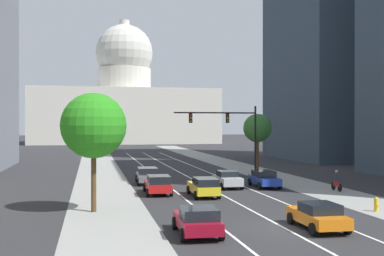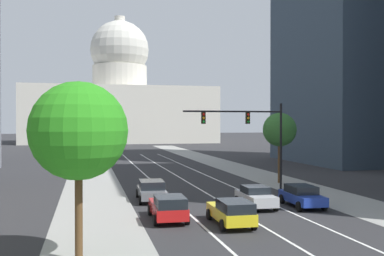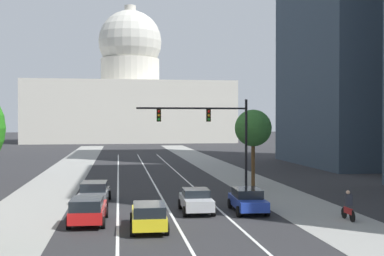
{
  "view_description": "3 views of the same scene",
  "coord_description": "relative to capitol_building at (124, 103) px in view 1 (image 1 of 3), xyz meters",
  "views": [
    {
      "loc": [
        -9.95,
        -23.87,
        5.43
      ],
      "look_at": [
        -0.81,
        19.66,
        5.14
      ],
      "focal_mm": 45.21,
      "sensor_mm": 36.0,
      "label": 1
    },
    {
      "loc": [
        -9.43,
        -12.57,
        5.72
      ],
      "look_at": [
        1.26,
        33.76,
        5.17
      ],
      "focal_mm": 42.67,
      "sensor_mm": 36.0,
      "label": 2
    },
    {
      "loc": [
        -3.15,
        -14.46,
        5.7
      ],
      "look_at": [
        2.81,
        26.15,
        5.11
      ],
      "focal_mm": 46.89,
      "sensor_mm": 36.0,
      "label": 3
    }
  ],
  "objects": [
    {
      "name": "lane_stripe_center",
      "position": [
        0.0,
        -97.4,
        -11.88
      ],
      "size": [
        0.16,
        90.0,
        0.01
      ],
      "primitive_type": "cube",
      "color": "white",
      "rests_on": "ground"
    },
    {
      "name": "car_yellow",
      "position": [
        -1.61,
        -110.89,
        -11.1
      ],
      "size": [
        2.02,
        4.45,
        1.49
      ],
      "rotation": [
        0.0,
        0.0,
        1.55
      ],
      "color": "yellow",
      "rests_on": "ground"
    },
    {
      "name": "traffic_signal_mast",
      "position": [
        4.08,
        -98.79,
        -6.69
      ],
      "size": [
        8.65,
        0.39,
        7.36
      ],
      "color": "black",
      "rests_on": "ground"
    },
    {
      "name": "lane_stripe_right",
      "position": [
        3.21,
        -97.4,
        -11.88
      ],
      "size": [
        0.16,
        90.0,
        0.01
      ],
      "primitive_type": "cube",
      "color": "white",
      "rests_on": "ground"
    },
    {
      "name": "street_tree_near_left",
      "position": [
        -9.77,
        -115.6,
        -6.52
      ],
      "size": [
        4.09,
        4.09,
        7.44
      ],
      "color": "#51381E",
      "rests_on": "ground"
    },
    {
      "name": "capitol_building",
      "position": [
        0.0,
        0.0,
        0.0
      ],
      "size": [
        53.74,
        25.85,
        36.84
      ],
      "color": "beige",
      "rests_on": "ground"
    },
    {
      "name": "ground_plane",
      "position": [
        0.0,
        -82.4,
        -11.89
      ],
      "size": [
        400.0,
        400.0,
        0.0
      ],
      "primitive_type": "plane",
      "color": "#2B2B2D"
    },
    {
      "name": "fire_hydrant",
      "position": [
        7.54,
        -119.11,
        -11.42
      ],
      "size": [
        0.26,
        0.35,
        0.91
      ],
      "color": "yellow",
      "rests_on": "ground"
    },
    {
      "name": "cyclist",
      "position": [
        9.84,
        -109.92,
        -11.04
      ],
      "size": [
        0.36,
        1.7,
        1.72
      ],
      "rotation": [
        0.0,
        0.0,
        1.57
      ],
      "color": "black",
      "rests_on": "ground"
    },
    {
      "name": "car_gray",
      "position": [
        -4.82,
        -101.78,
        -11.11
      ],
      "size": [
        2.22,
        4.58,
        1.49
      ],
      "rotation": [
        0.0,
        0.0,
        1.53
      ],
      "color": "slate",
      "rests_on": "ground"
    },
    {
      "name": "sidewalk_left",
      "position": [
        -8.93,
        -87.4,
        -11.88
      ],
      "size": [
        5.01,
        130.0,
        0.01
      ],
      "primitive_type": "cube",
      "color": "gray",
      "rests_on": "ground"
    },
    {
      "name": "street_tree_near_right",
      "position": [
        8.39,
        -94.73,
        -6.85
      ],
      "size": [
        3.2,
        3.2,
        6.68
      ],
      "color": "#51381E",
      "rests_on": "ground"
    },
    {
      "name": "car_silver",
      "position": [
        1.61,
        -106.18,
        -11.13
      ],
      "size": [
        1.99,
        4.04,
        1.46
      ],
      "rotation": [
        0.0,
        0.0,
        1.55
      ],
      "color": "#B2B5BA",
      "rests_on": "ground"
    },
    {
      "name": "car_blue",
      "position": [
        4.82,
        -106.5,
        -11.12
      ],
      "size": [
        2.1,
        4.38,
        1.45
      ],
      "rotation": [
        0.0,
        0.0,
        1.53
      ],
      "color": "#1E389E",
      "rests_on": "ground"
    },
    {
      "name": "car_orange",
      "position": [
        1.6,
        -123.13,
        -11.16
      ],
      "size": [
        2.11,
        4.22,
        1.4
      ],
      "rotation": [
        0.0,
        0.0,
        1.55
      ],
      "color": "orange",
      "rests_on": "ground"
    },
    {
      "name": "office_tower_far_right",
      "position": [
        28.82,
        -75.43,
        12.65
      ],
      "size": [
        17.93,
        22.48,
        49.0
      ],
      "color": "#334251",
      "rests_on": "ground"
    },
    {
      "name": "car_crimson",
      "position": [
        -4.82,
        -123.14,
        -11.15
      ],
      "size": [
        2.21,
        4.26,
        1.43
      ],
      "rotation": [
        0.0,
        0.0,
        1.53
      ],
      "color": "maroon",
      "rests_on": "ground"
    },
    {
      "name": "sidewalk_right",
      "position": [
        8.93,
        -87.4,
        -11.88
      ],
      "size": [
        5.01,
        130.0,
        0.01
      ],
      "primitive_type": "cube",
      "color": "gray",
      "rests_on": "ground"
    },
    {
      "name": "lane_stripe_left",
      "position": [
        -3.21,
        -97.4,
        -11.88
      ],
      "size": [
        0.16,
        90.0,
        0.01
      ],
      "primitive_type": "cube",
      "color": "white",
      "rests_on": "ground"
    },
    {
      "name": "car_red",
      "position": [
        -4.82,
        -108.87,
        -11.09
      ],
      "size": [
        2.11,
        4.5,
        1.55
      ],
      "rotation": [
        0.0,
        0.0,
        1.54
      ],
      "color": "red",
      "rests_on": "ground"
    }
  ]
}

